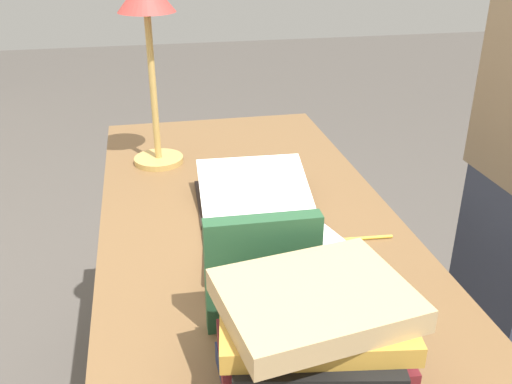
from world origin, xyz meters
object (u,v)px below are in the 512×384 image
object	(u,v)px
book_standing_upright	(263,273)
coffee_mug	(263,264)
pencil	(360,238)
open_book	(263,219)
book_stack_tall	(313,339)
reading_lamp	(148,21)

from	to	relation	value
book_standing_upright	coffee_mug	bearing A→B (deg)	-11.11
coffee_mug	pencil	xyz separation A→B (m)	(0.13, -0.24, -0.05)
open_book	book_stack_tall	world-z (taller)	book_stack_tall
book_standing_upright	reading_lamp	world-z (taller)	reading_lamp
reading_lamp	coffee_mug	world-z (taller)	reading_lamp
book_stack_tall	reading_lamp	distance (m)	0.97
reading_lamp	pencil	bearing A→B (deg)	-142.17
book_standing_upright	reading_lamp	bearing A→B (deg)	12.03
coffee_mug	reading_lamp	bearing A→B (deg)	14.17
book_stack_tall	book_standing_upright	bearing A→B (deg)	13.46
reading_lamp	coffee_mug	xyz separation A→B (m)	(-0.64, -0.16, -0.34)
book_stack_tall	coffee_mug	world-z (taller)	book_stack_tall
book_stack_tall	pencil	world-z (taller)	book_stack_tall
coffee_mug	pencil	world-z (taller)	coffee_mug
coffee_mug	pencil	distance (m)	0.27
open_book	coffee_mug	size ratio (longest dim) A/B	4.86
open_book	pencil	size ratio (longest dim) A/B	3.71
book_standing_upright	pencil	distance (m)	0.36
book_stack_tall	reading_lamp	world-z (taller)	reading_lamp
pencil	open_book	bearing A→B (deg)	64.54
open_book	reading_lamp	xyz separation A→B (m)	(0.43, 0.21, 0.36)
book_standing_upright	coffee_mug	world-z (taller)	book_standing_upright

